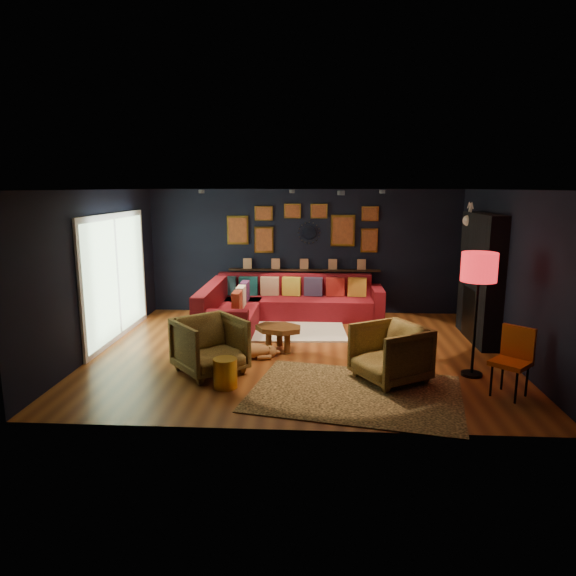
# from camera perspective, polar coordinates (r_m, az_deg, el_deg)

# --- Properties ---
(floor) EXTENTS (6.50, 6.50, 0.00)m
(floor) POSITION_cam_1_polar(r_m,az_deg,el_deg) (8.43, 1.23, -7.09)
(floor) COLOR brown
(floor) RESTS_ON ground
(room_walls) EXTENTS (6.50, 6.50, 6.50)m
(room_walls) POSITION_cam_1_polar(r_m,az_deg,el_deg) (8.08, 1.28, 3.71)
(room_walls) COLOR black
(room_walls) RESTS_ON ground
(sectional) EXTENTS (3.41, 2.69, 0.86)m
(sectional) POSITION_cam_1_polar(r_m,az_deg,el_deg) (10.12, -1.85, -2.08)
(sectional) COLOR maroon
(sectional) RESTS_ON ground
(ledge) EXTENTS (3.20, 0.12, 0.04)m
(ledge) POSITION_cam_1_polar(r_m,az_deg,el_deg) (10.82, 1.80, 2.01)
(ledge) COLOR black
(ledge) RESTS_ON room_walls
(gallery_wall) EXTENTS (3.15, 0.04, 1.02)m
(gallery_wall) POSITION_cam_1_polar(r_m,az_deg,el_deg) (10.75, 1.76, 6.71)
(gallery_wall) COLOR gold
(gallery_wall) RESTS_ON room_walls
(sunburst_mirror) EXTENTS (0.47, 0.16, 0.47)m
(sunburst_mirror) POSITION_cam_1_polar(r_m,az_deg,el_deg) (10.76, 2.36, 6.14)
(sunburst_mirror) COLOR silver
(sunburst_mirror) RESTS_ON room_walls
(fireplace) EXTENTS (0.31, 1.60, 2.20)m
(fireplace) POSITION_cam_1_polar(r_m,az_deg,el_deg) (9.47, 20.53, 0.61)
(fireplace) COLOR black
(fireplace) RESTS_ON ground
(deer_head) EXTENTS (0.50, 0.28, 0.45)m
(deer_head) POSITION_cam_1_polar(r_m,az_deg,el_deg) (9.84, 20.35, 7.04)
(deer_head) COLOR white
(deer_head) RESTS_ON fireplace
(sliding_door) EXTENTS (0.06, 2.80, 2.20)m
(sliding_door) POSITION_cam_1_polar(r_m,az_deg,el_deg) (9.42, -18.54, 1.16)
(sliding_door) COLOR white
(sliding_door) RESTS_ON ground
(ceiling_spots) EXTENTS (3.30, 2.50, 0.06)m
(ceiling_spots) POSITION_cam_1_polar(r_m,az_deg,el_deg) (8.81, 1.50, 10.64)
(ceiling_spots) COLOR black
(ceiling_spots) RESTS_ON room_walls
(shag_rug) EXTENTS (2.37, 1.79, 0.03)m
(shag_rug) POSITION_cam_1_polar(r_m,az_deg,el_deg) (9.68, -0.50, -4.57)
(shag_rug) COLOR white
(shag_rug) RESTS_ON ground
(leopard_rug) EXTENTS (3.00, 2.40, 0.02)m
(leopard_rug) POSITION_cam_1_polar(r_m,az_deg,el_deg) (6.86, 7.49, -11.50)
(leopard_rug) COLOR tan
(leopard_rug) RESTS_ON ground
(coffee_table) EXTENTS (0.94, 0.81, 0.40)m
(coffee_table) POSITION_cam_1_polar(r_m,az_deg,el_deg) (8.34, -1.05, -4.79)
(coffee_table) COLOR brown
(coffee_table) RESTS_ON shag_rug
(pouf) EXTENTS (0.56, 0.56, 0.36)m
(pouf) POSITION_cam_1_polar(r_m,az_deg,el_deg) (9.24, -6.68, -4.15)
(pouf) COLOR maroon
(pouf) RESTS_ON shag_rug
(armchair_left) EXTENTS (1.19, 1.18, 0.89)m
(armchair_left) POSITION_cam_1_polar(r_m,az_deg,el_deg) (7.47, -8.68, -6.05)
(armchair_left) COLOR #B68A3B
(armchair_left) RESTS_ON ground
(armchair_right) EXTENTS (1.12, 1.14, 0.88)m
(armchair_right) POSITION_cam_1_polar(r_m,az_deg,el_deg) (7.22, 11.29, -6.82)
(armchair_right) COLOR #B68A3B
(armchair_right) RESTS_ON ground
(gold_stool) EXTENTS (0.32, 0.32, 0.40)m
(gold_stool) POSITION_cam_1_polar(r_m,az_deg,el_deg) (6.98, -6.98, -9.36)
(gold_stool) COLOR gold
(gold_stool) RESTS_ON ground
(orange_chair) EXTENTS (0.60, 0.60, 0.90)m
(orange_chair) POSITION_cam_1_polar(r_m,az_deg,el_deg) (7.20, 23.78, -6.88)
(orange_chair) COLOR black
(orange_chair) RESTS_ON ground
(floor_lamp) EXTENTS (0.49, 0.49, 1.76)m
(floor_lamp) POSITION_cam_1_polar(r_m,az_deg,el_deg) (7.50, 20.45, 1.66)
(floor_lamp) COLOR black
(floor_lamp) RESTS_ON ground
(dog) EXTENTS (1.08, 0.65, 0.32)m
(dog) POSITION_cam_1_polar(r_m,az_deg,el_deg) (8.08, -4.59, -6.63)
(dog) COLOR #BF7644
(dog) RESTS_ON leopard_rug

